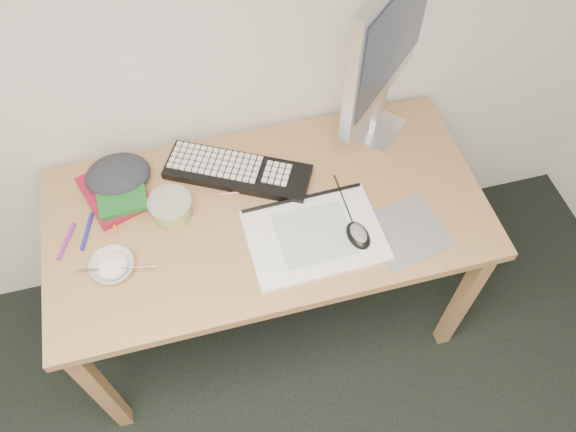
# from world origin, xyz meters

# --- Properties ---
(desk) EXTENTS (1.40, 0.70, 0.75)m
(desk) POSITION_xyz_m (0.28, 1.43, 0.67)
(desk) COLOR #A47D4B
(desk) RESTS_ON ground
(mousepad) EXTENTS (0.28, 0.26, 0.00)m
(mousepad) POSITION_xyz_m (0.68, 1.24, 0.75)
(mousepad) COLOR slate
(mousepad) RESTS_ON desk
(sketchpad) EXTENTS (0.42, 0.30, 0.01)m
(sketchpad) POSITION_xyz_m (0.40, 1.30, 0.76)
(sketchpad) COLOR white
(sketchpad) RESTS_ON desk
(keyboard) EXTENTS (0.50, 0.36, 0.03)m
(keyboard) POSITION_xyz_m (0.22, 1.60, 0.76)
(keyboard) COLOR black
(keyboard) RESTS_ON desk
(monitor) EXTENTS (0.41, 0.40, 0.62)m
(monitor) POSITION_xyz_m (0.74, 1.68, 1.14)
(monitor) COLOR silver
(monitor) RESTS_ON desk
(mouse) EXTENTS (0.08, 0.11, 0.04)m
(mouse) POSITION_xyz_m (0.53, 1.26, 0.78)
(mouse) COLOR black
(mouse) RESTS_ON sketchpad
(rice_bowl) EXTENTS (0.16, 0.16, 0.04)m
(rice_bowl) POSITION_xyz_m (-0.21, 1.33, 0.77)
(rice_bowl) COLOR white
(rice_bowl) RESTS_ON desk
(chopsticks) EXTENTS (0.22, 0.06, 0.02)m
(chopsticks) POSITION_xyz_m (-0.19, 1.31, 0.79)
(chopsticks) COLOR silver
(chopsticks) RESTS_ON rice_bowl
(fruit_tub) EXTENTS (0.16, 0.16, 0.07)m
(fruit_tub) POSITION_xyz_m (-0.01, 1.49, 0.78)
(fruit_tub) COLOR gold
(fruit_tub) RESTS_ON desk
(book_red) EXTENTS (0.24, 0.28, 0.02)m
(book_red) POSITION_xyz_m (-0.18, 1.61, 0.76)
(book_red) COLOR maroon
(book_red) RESTS_ON desk
(book_green) EXTENTS (0.16, 0.22, 0.02)m
(book_green) POSITION_xyz_m (-0.16, 1.61, 0.78)
(book_green) COLOR #196521
(book_green) RESTS_ON book_red
(cloth_lump) EXTENTS (0.21, 0.19, 0.07)m
(cloth_lump) POSITION_xyz_m (-0.16, 1.66, 0.79)
(cloth_lump) COLOR #212428
(cloth_lump) RESTS_ON desk
(pencil_pink) EXTENTS (0.19, 0.03, 0.01)m
(pencil_pink) POSITION_xyz_m (0.25, 1.51, 0.75)
(pencil_pink) COLOR pink
(pencil_pink) RESTS_ON desk
(pencil_tan) EXTENTS (0.18, 0.07, 0.01)m
(pencil_tan) POSITION_xyz_m (0.26, 1.51, 0.75)
(pencil_tan) COLOR tan
(pencil_tan) RESTS_ON desk
(pencil_black) EXTENTS (0.20, 0.03, 0.01)m
(pencil_black) POSITION_xyz_m (0.35, 1.53, 0.75)
(pencil_black) COLOR black
(pencil_black) RESTS_ON desk
(marker_blue) EXTENTS (0.05, 0.13, 0.01)m
(marker_blue) POSITION_xyz_m (-0.28, 1.49, 0.76)
(marker_blue) COLOR #211EA5
(marker_blue) RESTS_ON desk
(marker_orange) EXTENTS (0.04, 0.12, 0.01)m
(marker_orange) POSITION_xyz_m (-0.20, 1.53, 0.76)
(marker_orange) COLOR orange
(marker_orange) RESTS_ON desk
(marker_purple) EXTENTS (0.07, 0.13, 0.01)m
(marker_purple) POSITION_xyz_m (-0.34, 1.47, 0.76)
(marker_purple) COLOR #87278F
(marker_purple) RESTS_ON desk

